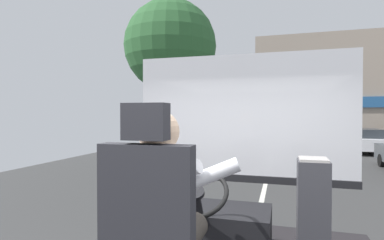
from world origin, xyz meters
TOP-DOWN VIEW (x-y plane):
  - ground at (0.00, 8.80)m, footprint 18.00×44.00m
  - bus_driver at (-0.19, -0.37)m, footprint 0.81×0.57m
  - steering_console at (-0.19, 0.77)m, footprint 1.10×1.00m
  - fare_box at (0.69, 0.71)m, footprint 0.24×0.27m
  - windshield_panel at (0.00, 1.62)m, footprint 2.50×0.08m
  - street_tree at (-3.52, 8.70)m, footprint 3.38×3.38m
  - shop_building at (5.57, 19.75)m, footprint 13.41×5.41m
  - parked_car_white at (4.61, 16.18)m, footprint 1.78×3.94m

SIDE VIEW (x-z plane):
  - ground at x=0.00m, z-range -0.05..0.00m
  - parked_car_white at x=4.61m, z-range 0.02..1.28m
  - steering_console at x=-0.19m, z-range 0.61..1.42m
  - fare_box at x=0.69m, z-range 0.79..1.69m
  - bus_driver at x=-0.19m, z-range 1.13..1.96m
  - windshield_panel at x=0.00m, z-range 1.10..2.58m
  - shop_building at x=5.57m, z-range 0.00..6.76m
  - street_tree at x=-3.52m, z-range 1.41..7.65m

